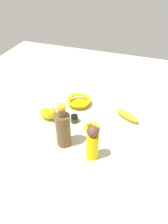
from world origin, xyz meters
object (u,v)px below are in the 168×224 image
at_px(nail_polish_jar, 74,119).
at_px(banana, 127,116).
at_px(person_figure_adult, 93,143).
at_px(cat_figurine, 48,113).
at_px(bangle, 92,127).
at_px(bowl, 79,101).
at_px(bottle_tall, 63,129).

bearing_deg(nail_polish_jar, banana, -65.82).
distance_m(person_figure_adult, cat_figurine, 0.37).
xyz_separation_m(bangle, cat_figurine, (0.00, 0.26, 0.03)).
xyz_separation_m(bangle, person_figure_adult, (-0.18, -0.06, 0.08)).
bearing_deg(nail_polish_jar, person_figure_adult, -141.08).
xyz_separation_m(banana, cat_figurine, (-0.15, 0.42, 0.02)).
bearing_deg(person_figure_adult, cat_figurine, 59.50).
relative_size(bowl, cat_figurine, 1.16).
height_order(bangle, bottle_tall, bottle_tall).
height_order(nail_polish_jar, cat_figurine, cat_figurine).
relative_size(bangle, cat_figurine, 0.64).
bearing_deg(banana, person_figure_adult, -79.18).
bearing_deg(cat_figurine, bowl, -31.66).
bearing_deg(bottle_tall, bangle, -34.59).
distance_m(bottle_tall, cat_figurine, 0.23).
height_order(banana, person_figure_adult, person_figure_adult).
bearing_deg(person_figure_adult, banana, -17.82).
relative_size(banana, cat_figurine, 1.20).
relative_size(bowl, person_figure_adult, 0.78).
xyz_separation_m(bottle_tall, nail_polish_jar, (0.17, 0.01, -0.08)).
height_order(bowl, person_figure_adult, person_figure_adult).
height_order(banana, bottle_tall, bottle_tall).
xyz_separation_m(banana, bowl, (0.04, 0.31, 0.01)).
bearing_deg(bottle_tall, nail_polish_jar, 3.41).
bearing_deg(bowl, bottle_tall, -172.47).
height_order(bowl, cat_figurine, cat_figurine).
bearing_deg(person_figure_adult, bangle, 17.69).
height_order(banana, bangle, banana).
xyz_separation_m(banana, person_figure_adult, (-0.33, 0.11, 0.07)).
bearing_deg(bowl, banana, -97.12).
xyz_separation_m(bangle, nail_polish_jar, (0.03, 0.11, 0.01)).
relative_size(bowl, bangle, 1.80).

